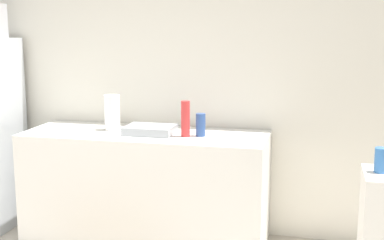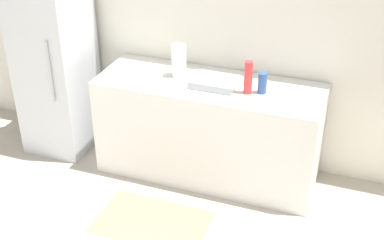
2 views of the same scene
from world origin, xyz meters
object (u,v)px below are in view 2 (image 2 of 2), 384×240
(refrigerator, at_px, (56,68))
(bottle_short, at_px, (262,83))
(bottle_tall, at_px, (248,77))
(paper_towel_roll, at_px, (179,61))

(refrigerator, distance_m, bottle_short, 1.90)
(refrigerator, distance_m, bottle_tall, 1.80)
(bottle_tall, distance_m, bottle_short, 0.12)
(refrigerator, xyz_separation_m, bottle_tall, (1.79, -0.05, 0.22))
(bottle_short, height_order, paper_towel_roll, paper_towel_roll)
(refrigerator, bearing_deg, paper_towel_roll, 3.24)
(refrigerator, relative_size, bottle_tall, 5.90)
(bottle_short, bearing_deg, refrigerator, 179.88)
(refrigerator, relative_size, bottle_short, 9.28)
(bottle_tall, bearing_deg, paper_towel_roll, 169.87)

